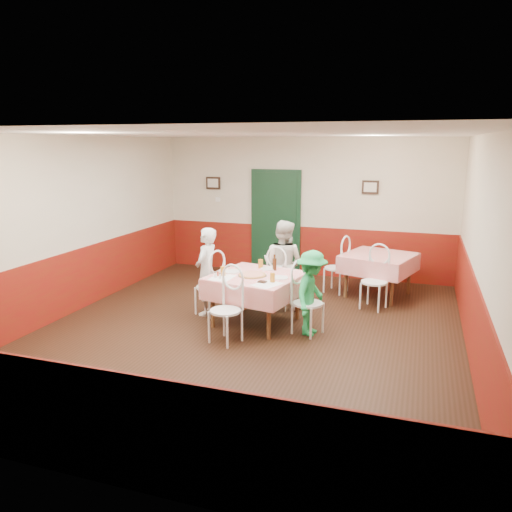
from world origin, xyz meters
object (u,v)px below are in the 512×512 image
(chair_second_a, at_px, (336,268))
(wallet, at_px, (262,282))
(beer_bottle, at_px, (275,263))
(diner_right, at_px, (311,293))
(diner_far, at_px, (283,264))
(main_table, at_px, (256,300))
(chair_left, at_px, (209,287))
(glass_a, at_px, (223,271))
(glass_c, at_px, (261,264))
(chair_right, at_px, (308,304))
(chair_far, at_px, (281,282))
(chair_near, at_px, (225,311))
(second_table, at_px, (378,275))
(chair_second_b, at_px, (374,282))
(pizza, at_px, (252,275))
(diner_left, at_px, (207,271))
(glass_b, at_px, (272,278))

(chair_second_a, bearing_deg, wallet, 1.76)
(beer_bottle, height_order, diner_right, diner_right)
(diner_far, bearing_deg, main_table, 89.00)
(chair_left, height_order, wallet, chair_left)
(main_table, relative_size, glass_a, 8.86)
(glass_a, distance_m, diner_right, 1.35)
(glass_a, relative_size, glass_c, 1.01)
(chair_right, bearing_deg, chair_far, 54.64)
(chair_right, distance_m, beer_bottle, 0.94)
(chair_left, relative_size, chair_near, 1.00)
(chair_near, xyz_separation_m, glass_c, (0.10, 1.26, 0.38))
(second_table, xyz_separation_m, diner_right, (-0.74, -2.20, 0.24))
(main_table, xyz_separation_m, chair_far, (0.16, 0.83, 0.08))
(chair_near, relative_size, diner_far, 0.61)
(main_table, xyz_separation_m, chair_second_b, (1.62, 1.28, 0.08))
(glass_c, bearing_deg, diner_far, 62.49)
(chair_near, bearing_deg, beer_bottle, 91.74)
(second_table, bearing_deg, diner_right, -108.53)
(chair_left, relative_size, chair_far, 1.00)
(pizza, bearing_deg, main_table, 62.03)
(diner_left, distance_m, diner_far, 1.27)
(glass_b, xyz_separation_m, beer_bottle, (-0.17, 0.67, 0.05))
(chair_second_a, height_order, glass_b, chair_second_a)
(diner_left, relative_size, diner_far, 0.96)
(chair_left, distance_m, diner_right, 1.76)
(beer_bottle, bearing_deg, diner_left, -169.60)
(chair_second_a, relative_size, diner_far, 0.61)
(beer_bottle, distance_m, diner_right, 0.92)
(chair_far, xyz_separation_m, glass_b, (0.18, -1.13, 0.38))
(glass_c, xyz_separation_m, diner_far, (0.24, 0.46, -0.10))
(chair_second_b, distance_m, diner_right, 1.63)
(beer_bottle, bearing_deg, chair_left, -168.59)
(main_table, bearing_deg, glass_a, -156.84)
(beer_bottle, bearing_deg, diner_right, -37.34)
(glass_b, height_order, diner_left, diner_left)
(second_table, relative_size, beer_bottle, 4.99)
(second_table, distance_m, chair_right, 2.33)
(chair_right, bearing_deg, chair_second_a, 19.66)
(wallet, bearing_deg, main_table, 131.34)
(glass_a, bearing_deg, beer_bottle, 41.54)
(beer_bottle, bearing_deg, chair_second_a, 67.41)
(chair_right, bearing_deg, glass_b, 126.42)
(pizza, height_order, diner_left, diner_left)
(main_table, height_order, chair_far, chair_far)
(pizza, bearing_deg, diner_left, 164.36)
(second_table, distance_m, chair_second_a, 0.75)
(chair_far, relative_size, glass_a, 6.54)
(chair_second_a, relative_size, glass_a, 6.54)
(chair_far, xyz_separation_m, chair_second_a, (0.71, 1.19, 0.00))
(main_table, bearing_deg, beer_bottle, 63.88)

